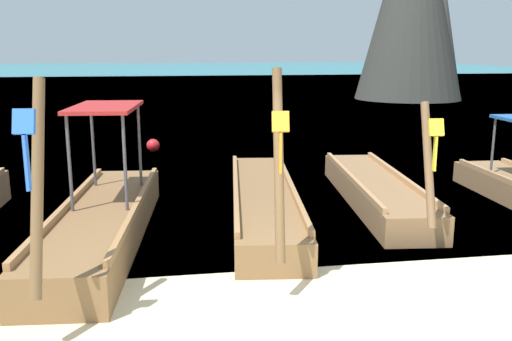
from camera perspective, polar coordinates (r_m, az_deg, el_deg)
name	(u,v)px	position (r m, az deg, el deg)	size (l,w,h in m)	color
ground	(312,333)	(6.21, 5.80, -16.25)	(120.00, 120.00, 0.00)	beige
sea_water	(178,75)	(67.13, -8.03, 9.67)	(120.00, 120.00, 0.00)	#147A89
longtail_boat_blue_ribbon	(103,220)	(9.06, -15.45, -4.93)	(1.67, 6.08, 2.69)	brown
longtail_boat_orange_ribbon	(264,201)	(10.13, 0.78, -3.15)	(1.77, 6.64, 2.75)	brown
longtail_boat_yellow_ribbon	(375,191)	(11.13, 12.15, -2.03)	(1.59, 5.69, 2.23)	olive
mooring_buoy_near	(153,145)	(16.69, -10.51, 2.55)	(0.38, 0.38, 0.38)	red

